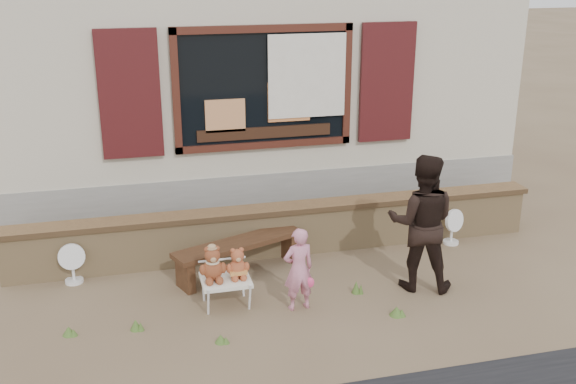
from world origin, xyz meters
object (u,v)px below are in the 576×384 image
object	(u,v)px
teddy_bear_right	(237,262)
adult	(422,223)
bench	(239,250)
teddy_bear_left	(213,263)
folding_chair	(226,281)
child	(299,269)

from	to	relation	value
teddy_bear_right	adult	world-z (taller)	adult
bench	teddy_bear_left	distance (m)	0.91
bench	folding_chair	bearing A→B (deg)	-132.06
teddy_bear_right	bench	bearing A→B (deg)	78.69
bench	folding_chair	xyz separation A→B (m)	(-0.29, -0.76, -0.01)
teddy_bear_left	child	bearing A→B (deg)	-16.71
adult	child	bearing A→B (deg)	29.81
teddy_bear_right	adult	size ratio (longest dim) A/B	0.22
folding_chair	teddy_bear_left	xyz separation A→B (m)	(-0.14, -0.00, 0.24)
folding_chair	teddy_bear_right	bearing A→B (deg)	-0.00
bench	teddy_bear_left	size ratio (longest dim) A/B	4.15
child	adult	size ratio (longest dim) A/B	0.59
folding_chair	adult	distance (m)	2.37
bench	folding_chair	distance (m)	0.82
teddy_bear_left	child	size ratio (longest dim) A/B	0.43
bench	adult	xyz separation A→B (m)	(2.02, -0.87, 0.51)
bench	teddy_bear_right	size ratio (longest dim) A/B	4.74
folding_chair	adult	xyz separation A→B (m)	(2.31, -0.11, 0.52)
teddy_bear_right	child	size ratio (longest dim) A/B	0.37
teddy_bear_left	child	xyz separation A→B (m)	(0.92, -0.27, -0.06)
folding_chair	child	bearing A→B (deg)	-19.52
bench	teddy_bear_left	bearing A→B (deg)	-140.64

